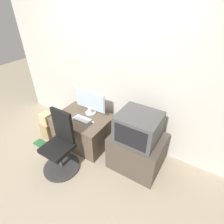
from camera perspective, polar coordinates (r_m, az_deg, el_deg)
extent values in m
plane|color=tan|center=(2.99, -15.38, -20.03)|extent=(12.00, 12.00, 0.00)
cube|color=beige|center=(3.00, -0.93, 13.18)|extent=(4.40, 0.05, 2.60)
cube|color=brown|center=(3.31, -9.21, -5.55)|extent=(0.97, 0.73, 0.56)
cube|color=#4C4238|center=(2.87, 8.06, -12.48)|extent=(0.78, 0.64, 0.60)
cylinder|color=silver|center=(3.21, -6.96, -0.19)|extent=(0.19, 0.19, 0.02)
cylinder|color=silver|center=(3.18, -7.02, 0.60)|extent=(0.09, 0.09, 0.08)
cube|color=silver|center=(3.08, -7.22, 3.92)|extent=(0.62, 0.01, 0.36)
cube|color=silver|center=(3.08, -7.28, 3.87)|extent=(0.59, 0.02, 0.33)
cube|color=white|center=(3.08, -9.72, -2.25)|extent=(0.32, 0.14, 0.01)
ellipsoid|color=silver|center=(2.96, -6.22, -3.39)|extent=(0.05, 0.04, 0.02)
cube|color=#474747|center=(2.51, 8.62, -4.82)|extent=(0.58, 0.53, 0.41)
cube|color=black|center=(2.33, 5.93, -8.26)|extent=(0.47, 0.01, 0.32)
cylinder|color=#333333|center=(3.11, -16.03, -16.82)|extent=(0.58, 0.58, 0.03)
cylinder|color=#4C4C51|center=(2.96, -16.66, -14.28)|extent=(0.05, 0.05, 0.38)
cube|color=black|center=(2.80, -17.40, -11.19)|extent=(0.41, 0.41, 0.07)
cube|color=black|center=(2.69, -15.73, -4.37)|extent=(0.37, 0.05, 0.54)
cube|color=#A3845B|center=(3.66, -19.86, -5.36)|extent=(0.20, 0.24, 0.33)
cube|color=#D1B27F|center=(3.50, -20.69, -1.91)|extent=(0.19, 0.17, 0.21)
cube|color=#2D6638|center=(3.65, -22.47, -9.38)|extent=(0.21, 0.15, 0.02)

